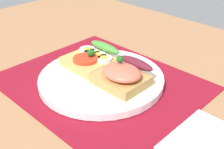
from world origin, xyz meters
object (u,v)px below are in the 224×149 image
(sandwich_egg_tomato, at_px, (92,58))
(plate, at_px, (101,79))
(napkin, at_px, (221,149))
(sandwich_salmon, at_px, (123,75))

(sandwich_egg_tomato, bearing_deg, plate, -22.46)
(napkin, bearing_deg, sandwich_salmon, 175.02)
(sandwich_egg_tomato, height_order, napkin, sandwich_egg_tomato)
(sandwich_egg_tomato, xyz_separation_m, sandwich_salmon, (0.10, -0.01, 0.01))
(sandwich_salmon, relative_size, napkin, 0.65)
(sandwich_egg_tomato, bearing_deg, napkin, -5.42)
(plate, relative_size, napkin, 1.70)
(sandwich_salmon, bearing_deg, plate, -170.00)
(sandwich_egg_tomato, bearing_deg, sandwich_salmon, -6.35)
(plate, bearing_deg, sandwich_salmon, 10.00)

